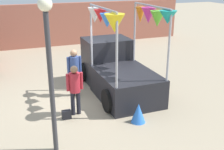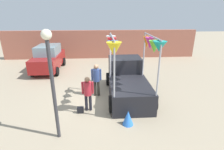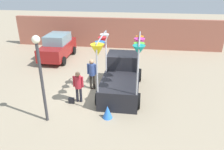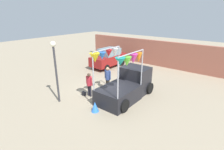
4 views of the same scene
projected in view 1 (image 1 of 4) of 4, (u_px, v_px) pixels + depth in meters
The scene contains 8 objects.
ground_plane at pixel (88, 99), 10.12m from camera, with size 60.00×60.00×0.00m, color gray.
vendor_truck at pixel (116, 66), 10.67m from camera, with size 2.51×4.20×3.27m.
person_customer at pixel (75, 86), 8.67m from camera, with size 0.53×0.34×1.62m.
person_vendor at pixel (74, 68), 10.04m from camera, with size 0.53×0.34×1.74m.
handbag at pixel (67, 115), 8.66m from camera, with size 0.28×0.16×0.28m, color black.
street_lamp at pixel (49, 56), 6.32m from camera, with size 0.32×0.32×3.78m.
brick_boundary_wall at pixel (47, 25), 17.14m from camera, with size 18.00×0.36×2.60m, color #9E5947.
folded_kite_bundle_azure at pixel (138, 113), 8.41m from camera, with size 0.44×0.44×0.60m, color blue.
Camera 1 is at (-2.55, -8.93, 4.20)m, focal length 45.00 mm.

